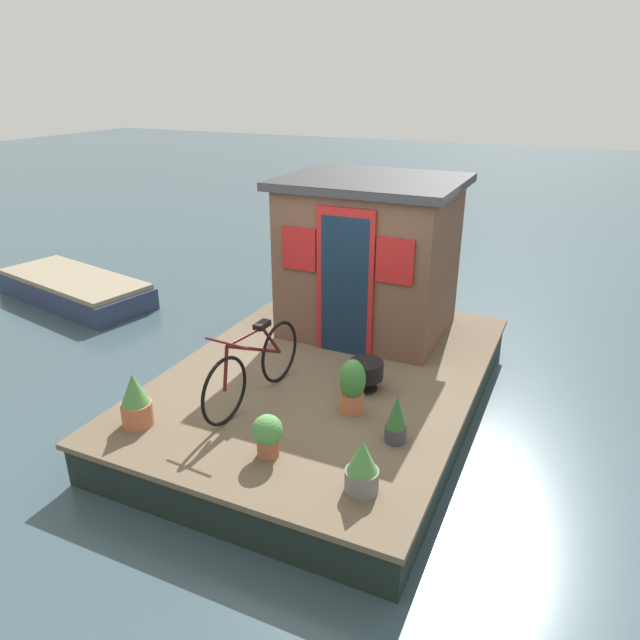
{
  "coord_description": "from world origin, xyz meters",
  "views": [
    {
      "loc": [
        -5.56,
        -2.47,
        3.67
      ],
      "look_at": [
        -0.2,
        0.0,
        1.19
      ],
      "focal_mm": 32.93,
      "sensor_mm": 36.0,
      "label": 1
    }
  ],
  "objects": [
    {
      "name": "ground_plane",
      "position": [
        0.0,
        0.0,
        0.0
      ],
      "size": [
        60.0,
        60.0,
        0.0
      ],
      "primitive_type": "plane",
      "color": "#384C54"
    },
    {
      "name": "houseboat_cabin",
      "position": [
        1.32,
        0.0,
        1.51
      ],
      "size": [
        1.82,
        2.2,
        2.01
      ],
      "color": "brown",
      "rests_on": "houseboat_deck"
    },
    {
      "name": "potted_plant_rosemary",
      "position": [
        -1.05,
        -1.17,
        0.72
      ],
      "size": [
        0.21,
        0.21,
        0.48
      ],
      "color": "#38383D",
      "rests_on": "houseboat_deck"
    },
    {
      "name": "potted_plant_lavender",
      "position": [
        -1.84,
        1.21,
        0.76
      ],
      "size": [
        0.3,
        0.3,
        0.55
      ],
      "color": "#B2603D",
      "rests_on": "houseboat_deck"
    },
    {
      "name": "dinghy_boat",
      "position": [
        1.41,
        5.47,
        0.22
      ],
      "size": [
        1.78,
        3.2,
        0.44
      ],
      "color": "#2D3856",
      "rests_on": "ground_plane"
    },
    {
      "name": "houseboat_deck",
      "position": [
        0.0,
        0.0,
        0.25
      ],
      "size": [
        4.87,
        3.37,
        0.49
      ],
      "color": "brown",
      "rests_on": "ground_plane"
    },
    {
      "name": "bicycle",
      "position": [
        -0.95,
        0.41,
        0.88
      ],
      "size": [
        1.69,
        0.5,
        0.84
      ],
      "color": "black",
      "rests_on": "houseboat_deck"
    },
    {
      "name": "potted_plant_ivy",
      "position": [
        -1.75,
        -0.2,
        0.72
      ],
      "size": [
        0.28,
        0.28,
        0.41
      ],
      "color": "#935138",
      "rests_on": "houseboat_deck"
    },
    {
      "name": "potted_plant_geranium",
      "position": [
        -0.73,
        -0.6,
        0.78
      ],
      "size": [
        0.27,
        0.27,
        0.58
      ],
      "color": "#B2603D",
      "rests_on": "houseboat_deck"
    },
    {
      "name": "potted_plant_fern",
      "position": [
        -1.85,
        -1.14,
        0.72
      ],
      "size": [
        0.28,
        0.28,
        0.48
      ],
      "color": "slate",
      "rests_on": "houseboat_deck"
    },
    {
      "name": "charcoal_grill",
      "position": [
        -0.24,
        -0.57,
        0.72
      ],
      "size": [
        0.38,
        0.38,
        0.33
      ],
      "color": "black",
      "rests_on": "houseboat_deck"
    }
  ]
}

